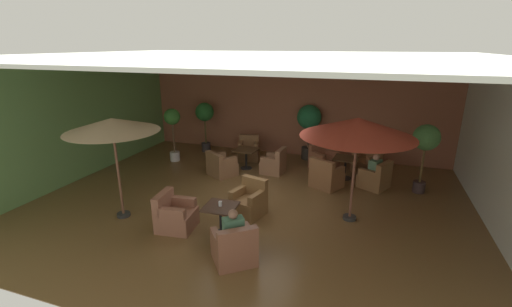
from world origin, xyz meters
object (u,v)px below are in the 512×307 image
Objects in this scene: patio_umbrella_tall_red at (358,128)px; potted_tree_mid_left at (309,121)px; armchair_mid_center_south at (367,163)px; armchair_mid_center_north at (326,177)px; cafe_table_front_left at (221,212)px; cafe_table_front_right at (246,153)px; potted_tree_mid_right at (173,124)px; patron_by_window at (375,166)px; cafe_table_mid_center at (345,163)px; armchair_mid_center_east at (375,178)px; patron_blue_shirt at (233,228)px; armchair_front_right_north at (221,166)px; armchair_front_left_north at (234,248)px; armchair_front_left_south at (175,215)px; iced_drink_cup at (220,204)px; armchair_front_left_east at (249,202)px; armchair_mid_center_west at (323,160)px; armchair_front_right_east at (274,164)px; patio_umbrella_center_beige at (112,126)px; armchair_front_right_south at (249,151)px; potted_tree_left_corner at (205,116)px; potted_tree_right_corner at (426,142)px.

potted_tree_mid_left is (-1.86, 4.31, -0.88)m from patio_umbrella_tall_red.
patio_umbrella_tall_red is (-0.28, -3.52, 1.98)m from armchair_mid_center_south.
cafe_table_front_left is at bearing -118.34° from armchair_mid_center_north.
cafe_table_front_right is 0.42× the size of potted_tree_mid_right.
cafe_table_front_right is 4.18m from patron_by_window.
cafe_table_front_right is 1.04× the size of cafe_table_mid_center.
patron_blue_shirt is at bearing -118.72° from armchair_mid_center_east.
potted_tree_mid_right is (-6.42, 2.50, -0.93)m from patio_umbrella_tall_red.
patio_umbrella_tall_red is at bearing -22.06° from armchair_front_right_north.
patron_by_window reaches higher than armchair_front_left_north.
cafe_table_front_right is at bearing 88.10° from armchair_front_left_south.
iced_drink_cup is (-2.97, -5.15, 0.42)m from armchair_mid_center_south.
armchair_front_left_east is 0.85× the size of armchair_front_right_north.
cafe_table_front_right is at bearing 164.66° from armchair_mid_center_north.
armchair_mid_center_west is 9.95× the size of iced_drink_cup.
armchair_front_left_north is 1.38× the size of cafe_table_mid_center.
patio_umbrella_center_beige reaches higher than armchair_front_right_east.
armchair_front_left_east is 0.48× the size of potted_tree_mid_right.
armchair_mid_center_north is at bearing -79.09° from armchair_mid_center_west.
patio_umbrella_center_beige is at bearing -137.34° from armchair_mid_center_south.
armchair_front_right_north is 2.59m from potted_tree_mid_right.
potted_tree_mid_left is 3.22m from patron_by_window.
cafe_table_front_right is at bearing -74.62° from armchair_front_right_south.
armchair_front_right_south is at bearing 81.67° from armchair_front_right_north.
cafe_table_front_right is 5.30m from patron_blue_shirt.
potted_tree_mid_left is at bearing 139.51° from armchair_mid_center_east.
armchair_front_left_east reaches higher than cafe_table_front_left.
armchair_front_left_east is 1.08× the size of armchair_front_right_east.
armchair_front_right_north is at bearing -19.78° from potted_tree_mid_right.
patron_by_window reaches higher than armchair_front_right_south.
armchair_mid_center_north is at bearing -162.19° from armchair_mid_center_east.
armchair_front_right_south is 2.45m from potted_tree_mid_left.
armchair_mid_center_south is 6.85m from potted_tree_mid_right.
potted_tree_mid_right reaches higher than cafe_table_front_right.
armchair_mid_center_north is 0.42× the size of patio_umbrella_center_beige.
patio_umbrella_tall_red reaches higher than cafe_table_front_right.
armchair_mid_center_east is at bearing 33.50° from patio_umbrella_center_beige.
armchair_mid_center_north is 0.54× the size of potted_tree_left_corner.
armchair_front_left_north is at bearing -128.58° from patio_umbrella_tall_red.
armchair_front_left_south is at bearing 157.01° from armchair_front_left_north.
iced_drink_cup is at bearing -47.98° from potted_tree_mid_right.
armchair_mid_center_east is at bearing 61.28° from patron_blue_shirt.
patio_umbrella_tall_red is (1.15, -3.38, 1.99)m from armchair_mid_center_west.
potted_tree_mid_left is at bearing 72.30° from armchair_front_left_south.
potted_tree_right_corner is at bearing -20.20° from armchair_mid_center_west.
patio_umbrella_tall_red is (-0.55, -2.24, 1.99)m from armchair_mid_center_east.
patron_blue_shirt is 1.07m from iced_drink_cup.
cafe_table_mid_center is (3.83, 1.01, 0.20)m from armchair_front_right_north.
potted_tree_right_corner is (5.96, 0.61, 1.19)m from armchair_front_right_north.
armchair_front_right_south is 1.11× the size of cafe_table_mid_center.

